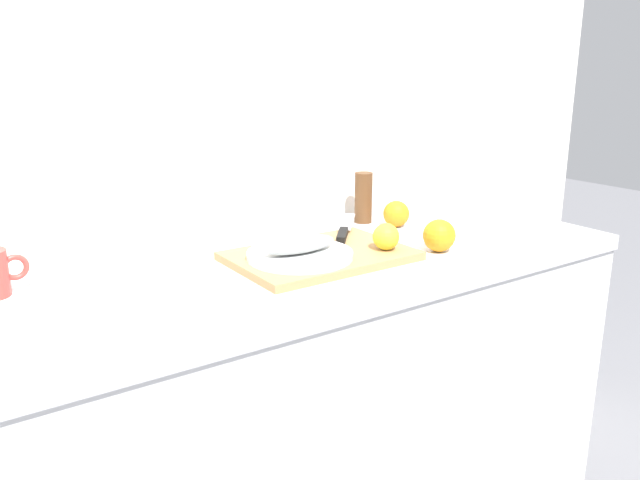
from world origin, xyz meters
TOP-DOWN VIEW (x-y plane):
  - back_wall at (0.00, 0.33)m, footprint 3.20×0.05m
  - kitchen_counter at (0.00, 0.00)m, footprint 2.00×0.60m
  - cutting_board at (0.19, -0.02)m, footprint 0.42×0.29m
  - white_plate at (0.13, -0.03)m, footprint 0.25×0.25m
  - fish_fillet at (0.13, -0.03)m, footprint 0.19×0.08m
  - chef_knife at (0.34, 0.09)m, footprint 0.21×0.24m
  - lemon_0 at (0.34, -0.09)m, footprint 0.07×0.07m
  - orange_0 at (0.48, -0.13)m, footprint 0.08×0.08m
  - orange_1 at (0.55, 0.12)m, footprint 0.08×0.08m
  - pepper_mill at (0.51, 0.22)m, footprint 0.05×0.05m

SIDE VIEW (x-z plane):
  - kitchen_counter at x=0.00m, z-range 0.00..0.90m
  - cutting_board at x=0.19m, z-range 0.90..0.92m
  - white_plate at x=0.13m, z-range 0.92..0.93m
  - chef_knife at x=0.34m, z-range 0.92..0.94m
  - orange_1 at x=0.55m, z-range 0.90..0.98m
  - orange_0 at x=0.48m, z-range 0.90..0.98m
  - lemon_0 at x=0.34m, z-range 0.92..0.99m
  - fish_fillet at x=0.13m, z-range 0.94..0.97m
  - pepper_mill at x=0.51m, z-range 0.90..1.05m
  - back_wall at x=0.00m, z-range 0.00..2.50m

